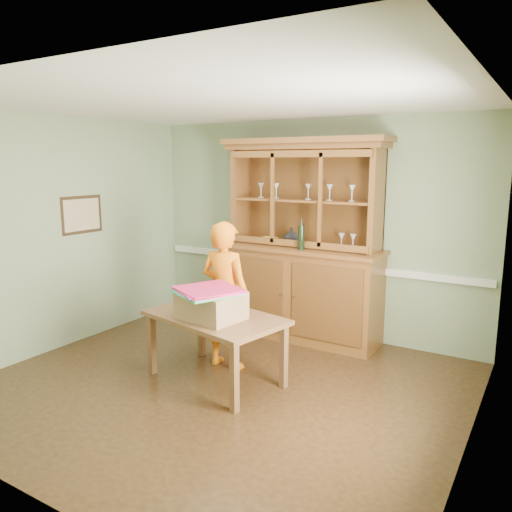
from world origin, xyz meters
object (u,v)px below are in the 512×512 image
Objects in this scene: china_hutch at (300,270)px; dining_table at (215,323)px; cardboard_box at (211,305)px; person at (225,295)px.

china_hutch is 1.64× the size of dining_table.
cardboard_box is at bearing -93.46° from china_hutch.
person is (-0.15, 0.45, -0.03)m from cardboard_box.
china_hutch reaches higher than person.
china_hutch is 4.28× the size of cardboard_box.
dining_table is at bearing -94.75° from china_hutch.
cardboard_box is 0.48m from person.
cardboard_box is at bearing -61.71° from dining_table.
cardboard_box is (0.03, -0.10, 0.21)m from dining_table.
china_hutch is 1.56× the size of person.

